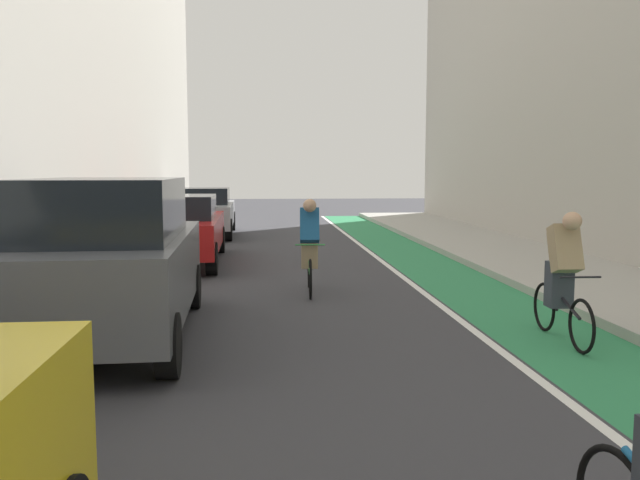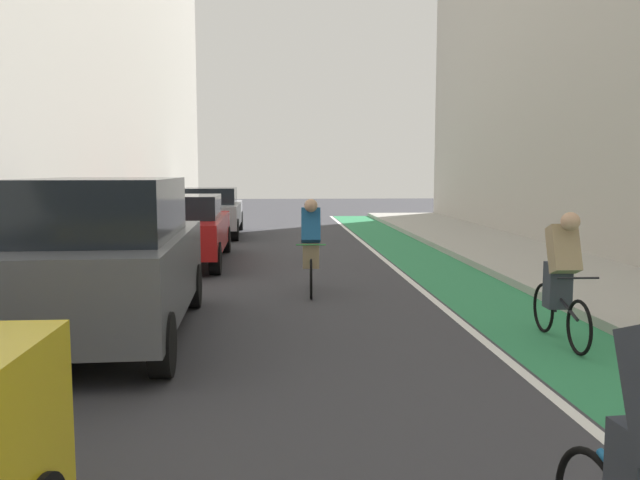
{
  "view_description": "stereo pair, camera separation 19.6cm",
  "coord_description": "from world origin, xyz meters",
  "views": [
    {
      "loc": [
        -0.77,
        2.42,
        2.08
      ],
      "look_at": [
        0.11,
        12.07,
        1.03
      ],
      "focal_mm": 36.3,
      "sensor_mm": 36.0,
      "label": 1
    },
    {
      "loc": [
        -0.57,
        2.4,
        2.08
      ],
      "look_at": [
        0.11,
        12.07,
        1.03
      ],
      "focal_mm": 36.3,
      "sensor_mm": 36.0,
      "label": 2
    }
  ],
  "objects": [
    {
      "name": "ground_plane",
      "position": [
        0.0,
        12.83,
        0.0
      ],
      "size": [
        74.06,
        74.06,
        0.0
      ],
      "primitive_type": "plane",
      "color": "#38383D"
    },
    {
      "name": "sidewalk_right",
      "position": [
        5.2,
        14.83,
        0.07
      ],
      "size": [
        3.05,
        33.66,
        0.14
      ],
      "primitive_type": "cube",
      "color": "#A8A59E",
      "rests_on": "ground"
    },
    {
      "name": "cyclist_mid",
      "position": [
        2.85,
        9.85,
        0.84
      ],
      "size": [
        0.48,
        1.68,
        1.6
      ],
      "color": "black",
      "rests_on": "ground"
    },
    {
      "name": "parked_suv_gray",
      "position": [
        -2.62,
        10.42,
        1.02
      ],
      "size": [
        2.06,
        4.51,
        1.98
      ],
      "color": "#595B60",
      "rests_on": "ground"
    },
    {
      "name": "parked_sedan_silver",
      "position": [
        -2.62,
        23.2,
        0.79
      ],
      "size": [
        1.97,
        4.57,
        1.53
      ],
      "color": "#9EA0A8",
      "rests_on": "ground"
    },
    {
      "name": "bike_lane_paint",
      "position": [
        2.87,
        14.83,
        0.0
      ],
      "size": [
        1.6,
        33.66,
        0.0
      ],
      "primitive_type": "cube",
      "color": "#2D8451",
      "rests_on": "ground"
    },
    {
      "name": "lane_divider_stripe",
      "position": [
        1.97,
        14.83,
        0.0
      ],
      "size": [
        0.12,
        33.66,
        0.0
      ],
      "primitive_type": "cube",
      "color": "white",
      "rests_on": "ground"
    },
    {
      "name": "cyclist_trailing",
      "position": [
        0.03,
        13.21,
        0.81
      ],
      "size": [
        0.48,
        1.71,
        1.61
      ],
      "color": "black",
      "rests_on": "ground"
    },
    {
      "name": "parked_sedan_red",
      "position": [
        -2.62,
        16.99,
        0.79
      ],
      "size": [
        1.95,
        4.69,
        1.53
      ],
      "color": "red",
      "rests_on": "ground"
    }
  ]
}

